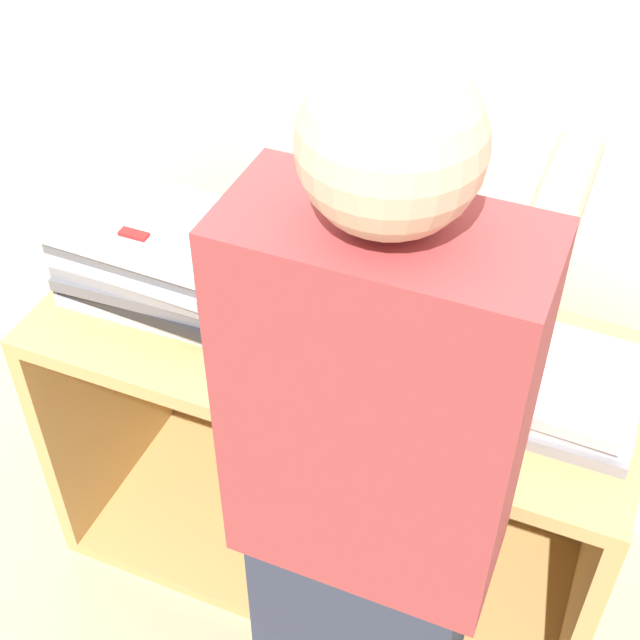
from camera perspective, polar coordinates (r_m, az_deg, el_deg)
ground_plane at (r=2.25m, az=-1.94°, el=-19.54°), size 12.00×12.00×0.00m
wall_back at (r=1.85m, az=5.63°, el=16.81°), size 8.00×0.05×2.40m
cart at (r=2.13m, az=1.56°, el=-7.34°), size 1.26×0.54×0.74m
laptop_open at (r=1.82m, az=1.65°, el=1.14°), size 0.37×0.34×0.28m
laptop_stack_left at (r=1.91m, az=-10.34°, el=4.10°), size 0.40×0.29×0.19m
laptop_stack_right at (r=1.72m, az=13.64°, el=-3.79°), size 0.39×0.28×0.08m
person at (r=1.44m, az=3.20°, el=-13.06°), size 0.40×0.52×1.59m
inventory_tag at (r=1.80m, az=-11.83°, el=5.40°), size 0.06×0.02×0.01m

